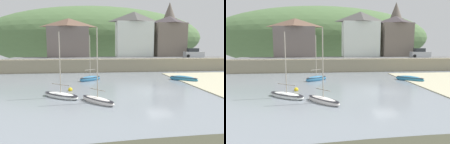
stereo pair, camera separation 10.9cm
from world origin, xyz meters
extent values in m
cube|color=gray|center=(0.00, 0.00, -0.03)|extent=(48.00, 40.00, 0.06)
cube|color=gray|center=(0.00, 17.00, 1.20)|extent=(48.00, 2.40, 2.40)
cube|color=#606060|center=(0.00, 20.70, 2.35)|extent=(48.00, 9.00, 0.10)
ellipsoid|color=#537443|center=(-5.60, 55.20, 7.67)|extent=(80.00, 44.00, 21.91)
cube|color=slate|center=(-12.16, 25.20, 5.71)|extent=(8.80, 5.13, 6.61)
pyramid|color=brown|center=(-12.16, 25.20, 9.96)|extent=(9.10, 5.43, 1.90)
cube|color=white|center=(2.62, 25.20, 6.35)|extent=(8.23, 4.23, 7.91)
pyramid|color=#53514E|center=(2.62, 25.20, 11.45)|extent=(8.53, 4.53, 2.29)
cube|color=#72675C|center=(11.02, 25.20, 6.22)|extent=(6.89, 5.02, 7.64)
pyramid|color=#433B3E|center=(11.02, 25.20, 10.89)|extent=(7.19, 5.32, 1.69)
cube|color=gray|center=(12.61, 29.20, 7.01)|extent=(2.80, 2.80, 9.22)
cone|color=#665B51|center=(12.61, 29.20, 13.68)|extent=(3.00, 3.00, 4.11)
ellipsoid|color=white|center=(-10.43, -1.37, 0.17)|extent=(4.12, 3.45, 0.63)
ellipsoid|color=black|center=(-10.43, -1.37, 0.35)|extent=(4.04, 3.38, 0.12)
cylinder|color=#B2A893|center=(-10.43, -1.37, 3.37)|extent=(0.09, 0.09, 5.77)
cylinder|color=gray|center=(-10.43, -1.37, 1.27)|extent=(1.89, 1.38, 0.07)
ellipsoid|color=white|center=(-6.97, -3.54, 0.19)|extent=(3.27, 3.45, 0.68)
ellipsoid|color=black|center=(-6.97, -3.54, 0.37)|extent=(3.20, 3.38, 0.12)
cylinder|color=#B2A893|center=(-6.97, -3.54, 3.51)|extent=(0.09, 0.09, 5.96)
cylinder|color=gray|center=(-6.97, -3.54, 1.18)|extent=(1.23, 1.34, 0.07)
ellipsoid|color=teal|center=(5.63, 6.12, 0.24)|extent=(3.54, 3.58, 0.89)
ellipsoid|color=black|center=(5.63, 6.12, 0.49)|extent=(3.47, 3.51, 0.12)
ellipsoid|color=teal|center=(-7.59, 7.57, 0.24)|extent=(3.36, 2.64, 0.87)
ellipsoid|color=black|center=(-7.59, 7.57, 0.48)|extent=(3.29, 2.59, 0.12)
cylinder|color=#B2A893|center=(-7.59, 7.57, 3.52)|extent=(0.09, 0.09, 5.70)
cylinder|color=gray|center=(-7.59, 7.57, 1.56)|extent=(1.53, 1.02, 0.07)
cube|color=#B3B8BF|center=(14.99, 20.70, 3.00)|extent=(4.18, 1.92, 1.20)
cube|color=#282D33|center=(14.74, 20.70, 3.95)|extent=(2.18, 1.61, 0.80)
cylinder|color=black|center=(16.64, 21.50, 2.72)|extent=(0.64, 0.22, 0.64)
cylinder|color=black|center=(16.64, 19.90, 2.72)|extent=(0.64, 0.22, 0.64)
cylinder|color=black|center=(13.34, 21.50, 2.72)|extent=(0.64, 0.22, 0.64)
cylinder|color=black|center=(13.34, 19.90, 2.72)|extent=(0.64, 0.22, 0.64)
sphere|color=yellow|center=(-9.80, 1.38, 0.14)|extent=(0.48, 0.48, 0.48)
camera|label=1|loc=(-7.59, -20.40, 5.03)|focal=31.74mm
camera|label=2|loc=(-7.48, -20.41, 5.03)|focal=31.74mm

